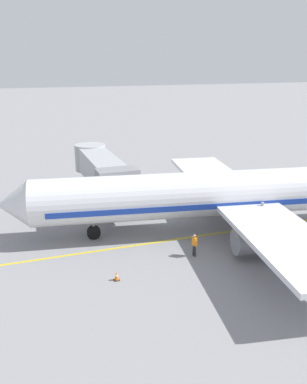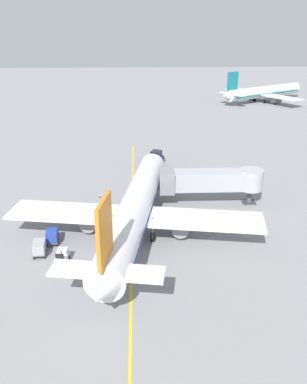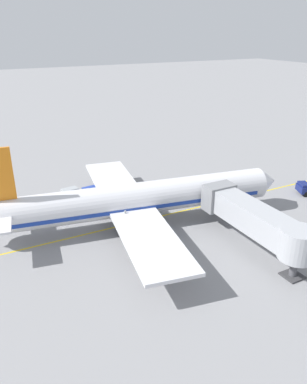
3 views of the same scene
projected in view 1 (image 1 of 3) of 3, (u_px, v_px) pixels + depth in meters
ground_plane at (247, 229)px, 35.95m from camera, size 400.00×400.00×0.00m
gate_lead_in_line at (247, 229)px, 35.95m from camera, size 0.24×80.00×0.01m
parked_airliner at (232, 194)px, 34.95m from camera, size 30.45×37.25×10.63m
jet_bridge at (102, 170)px, 41.53m from camera, size 14.41×3.50×4.98m
ground_crew_wing_walker at (194, 244)px, 30.76m from camera, size 0.73×0.27×1.69m
safety_cone_nose_left at (116, 276)px, 27.54m from camera, size 0.36×0.36×0.59m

